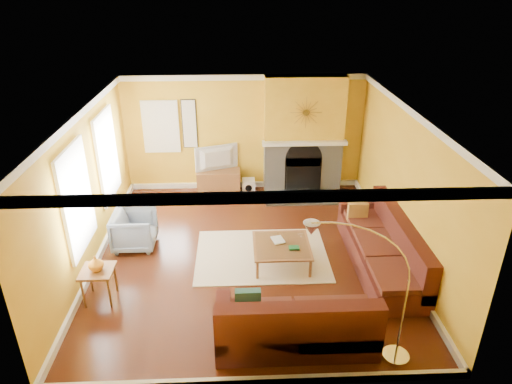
{
  "coord_description": "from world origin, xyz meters",
  "views": [
    {
      "loc": [
        -0.18,
        -7.11,
        4.69
      ],
      "look_at": [
        0.15,
        0.4,
        1.08
      ],
      "focal_mm": 32.0,
      "sensor_mm": 36.0,
      "label": 1
    }
  ],
  "objects_px": {
    "media_console": "(219,182)",
    "side_table": "(100,284)",
    "sectional_sofa": "(318,259)",
    "armchair": "(135,230)",
    "arc_lamp": "(361,296)",
    "coffee_table": "(281,254)"
  },
  "relations": [
    {
      "from": "sectional_sofa",
      "to": "arc_lamp",
      "type": "bearing_deg",
      "value": -82.9
    },
    {
      "from": "sectional_sofa",
      "to": "armchair",
      "type": "relative_size",
      "value": 4.72
    },
    {
      "from": "media_console",
      "to": "sectional_sofa",
      "type": "bearing_deg",
      "value": -63.94
    },
    {
      "from": "armchair",
      "to": "arc_lamp",
      "type": "height_order",
      "value": "arc_lamp"
    },
    {
      "from": "arc_lamp",
      "to": "side_table",
      "type": "bearing_deg",
      "value": 158.82
    },
    {
      "from": "sectional_sofa",
      "to": "armchair",
      "type": "xyz_separation_m",
      "value": [
        -3.24,
        1.24,
        -0.1
      ]
    },
    {
      "from": "coffee_table",
      "to": "media_console",
      "type": "xyz_separation_m",
      "value": [
        -1.2,
        3.0,
        0.08
      ]
    },
    {
      "from": "armchair",
      "to": "side_table",
      "type": "height_order",
      "value": "armchair"
    },
    {
      "from": "sectional_sofa",
      "to": "media_console",
      "type": "height_order",
      "value": "sectional_sofa"
    },
    {
      "from": "coffee_table",
      "to": "media_console",
      "type": "height_order",
      "value": "media_console"
    },
    {
      "from": "arc_lamp",
      "to": "armchair",
      "type": "bearing_deg",
      "value": 139.22
    },
    {
      "from": "sectional_sofa",
      "to": "side_table",
      "type": "relative_size",
      "value": 6.68
    },
    {
      "from": "coffee_table",
      "to": "arc_lamp",
      "type": "distance_m",
      "value": 2.57
    },
    {
      "from": "sectional_sofa",
      "to": "arc_lamp",
      "type": "distance_m",
      "value": 1.86
    },
    {
      "from": "media_console",
      "to": "side_table",
      "type": "distance_m",
      "value": 4.24
    },
    {
      "from": "sectional_sofa",
      "to": "armchair",
      "type": "distance_m",
      "value": 3.47
    },
    {
      "from": "media_console",
      "to": "side_table",
      "type": "xyz_separation_m",
      "value": [
        -1.76,
        -3.86,
        0.0
      ]
    },
    {
      "from": "media_console",
      "to": "arc_lamp",
      "type": "height_order",
      "value": "arc_lamp"
    },
    {
      "from": "armchair",
      "to": "coffee_table",
      "type": "bearing_deg",
      "value": -104.25
    },
    {
      "from": "sectional_sofa",
      "to": "coffee_table",
      "type": "height_order",
      "value": "sectional_sofa"
    },
    {
      "from": "sectional_sofa",
      "to": "media_console",
      "type": "bearing_deg",
      "value": 116.06
    },
    {
      "from": "media_console",
      "to": "arc_lamp",
      "type": "relative_size",
      "value": 0.47
    }
  ]
}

